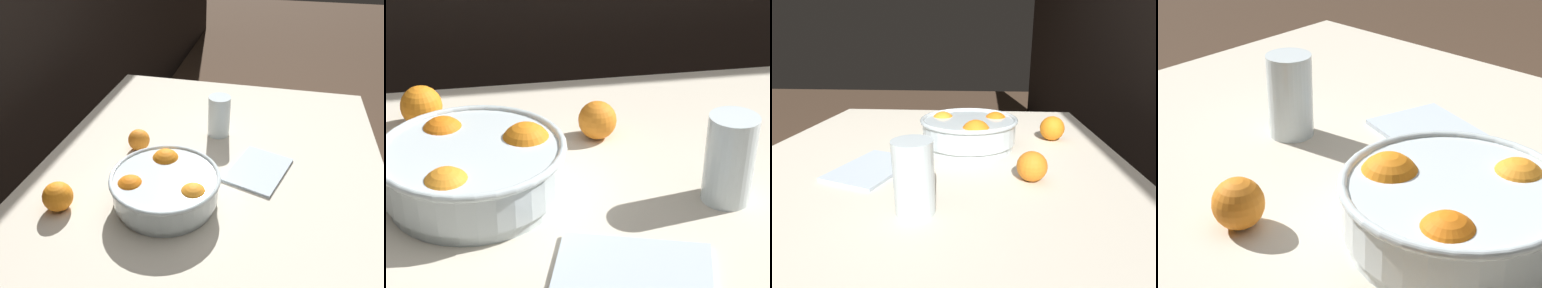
{
  "view_description": "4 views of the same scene",
  "coord_description": "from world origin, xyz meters",
  "views": [
    {
      "loc": [
        -0.86,
        -0.15,
        1.38
      ],
      "look_at": [
        0.02,
        0.06,
        0.8
      ],
      "focal_mm": 35.0,
      "sensor_mm": 36.0,
      "label": 1
    },
    {
      "loc": [
        -0.14,
        -0.75,
        1.26
      ],
      "look_at": [
        0.01,
        0.09,
        0.8
      ],
      "focal_mm": 60.0,
      "sensor_mm": 36.0,
      "label": 2
    },
    {
      "loc": [
        0.69,
        0.13,
        1.02
      ],
      "look_at": [
        0.02,
        0.08,
        0.79
      ],
      "focal_mm": 28.0,
      "sensor_mm": 36.0,
      "label": 3
    },
    {
      "loc": [
        -0.5,
        0.65,
        1.19
      ],
      "look_at": [
        0.05,
        0.05,
        0.78
      ],
      "focal_mm": 60.0,
      "sensor_mm": 36.0,
      "label": 4
    }
  ],
  "objects": [
    {
      "name": "juice_glass",
      "position": [
        0.22,
        0.01,
        0.79
      ],
      "size": [
        0.07,
        0.07,
        0.14
      ],
      "color": "#F4A314",
      "rests_on": "dining_table"
    },
    {
      "name": "dining_table",
      "position": [
        0.0,
        0.0,
        0.66
      ],
      "size": [
        1.29,
        1.01,
        0.73
      ],
      "color": "beige",
      "rests_on": "ground_plane"
    },
    {
      "name": "orange_loose_front",
      "position": [
        -0.23,
        0.34,
        0.76
      ],
      "size": [
        0.08,
        0.08,
        0.08
      ],
      "primitive_type": "sphere",
      "color": "orange",
      "rests_on": "dining_table"
    },
    {
      "name": "napkin",
      "position": [
        0.04,
        -0.14,
        0.73
      ],
      "size": [
        0.23,
        0.2,
        0.01
      ],
      "primitive_type": "cube",
      "rotation": [
        0.0,
        0.0,
        -0.31
      ],
      "color": "silver",
      "rests_on": "dining_table"
    },
    {
      "name": "orange_loose_near_bowl",
      "position": [
        0.07,
        0.24,
        0.76
      ],
      "size": [
        0.07,
        0.07,
        0.07
      ],
      "primitive_type": "sphere",
      "color": "orange",
      "rests_on": "dining_table"
    },
    {
      "name": "fruit_bowl",
      "position": [
        -0.15,
        0.09,
        0.77
      ],
      "size": [
        0.28,
        0.28,
        0.1
      ],
      "color": "silver",
      "rests_on": "dining_table"
    }
  ]
}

